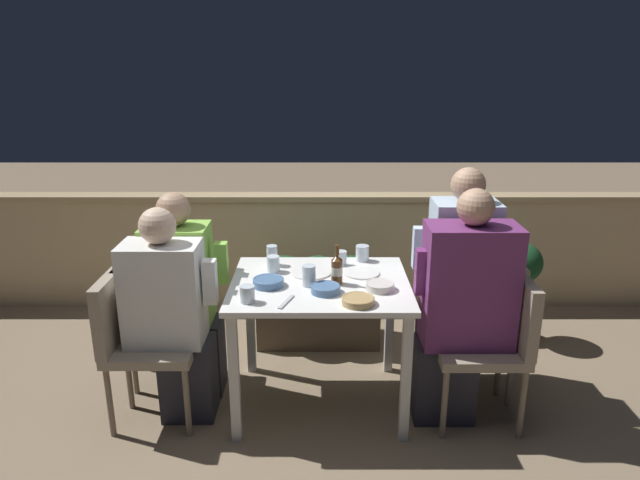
{
  "coord_description": "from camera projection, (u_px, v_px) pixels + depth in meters",
  "views": [
    {
      "loc": [
        0.0,
        -2.89,
        1.92
      ],
      "look_at": [
        0.0,
        0.06,
        0.97
      ],
      "focal_mm": 32.0,
      "sensor_mm": 36.0,
      "label": 1
    }
  ],
  "objects": [
    {
      "name": "ground_plane",
      "position": [
        320.0,
        401.0,
        3.34
      ],
      "size": [
        16.0,
        16.0,
        0.0
      ],
      "primitive_type": "plane",
      "color": "#847056"
    },
    {
      "name": "parapet_wall",
      "position": [
        320.0,
        250.0,
        4.54
      ],
      "size": [
        9.0,
        0.18,
        0.91
      ],
      "color": "tan",
      "rests_on": "ground_plane"
    },
    {
      "name": "dining_table",
      "position": [
        320.0,
        299.0,
        3.14
      ],
      "size": [
        0.97,
        0.8,
        0.75
      ],
      "color": "white",
      "rests_on": "ground_plane"
    },
    {
      "name": "planter_hedge",
      "position": [
        318.0,
        295.0,
        3.96
      ],
      "size": [
        0.84,
        0.47,
        0.62
      ],
      "color": "brown",
      "rests_on": "ground_plane"
    },
    {
      "name": "chair_left_near",
      "position": [
        136.0,
        331.0,
        3.08
      ],
      "size": [
        0.47,
        0.46,
        0.84
      ],
      "color": "gray",
      "rests_on": "ground_plane"
    },
    {
      "name": "person_white_polo",
      "position": [
        172.0,
        316.0,
        3.05
      ],
      "size": [
        0.49,
        0.26,
        1.2
      ],
      "color": "#282833",
      "rests_on": "ground_plane"
    },
    {
      "name": "chair_left_far",
      "position": [
        153.0,
        311.0,
        3.32
      ],
      "size": [
        0.47,
        0.46,
        0.84
      ],
      "color": "gray",
      "rests_on": "ground_plane"
    },
    {
      "name": "person_green_blouse",
      "position": [
        186.0,
        295.0,
        3.28
      ],
      "size": [
        0.47,
        0.26,
        1.22
      ],
      "color": "#282833",
      "rests_on": "ground_plane"
    },
    {
      "name": "chair_right_near",
      "position": [
        496.0,
        333.0,
        3.06
      ],
      "size": [
        0.47,
        0.46,
        0.84
      ],
      "color": "gray",
      "rests_on": "ground_plane"
    },
    {
      "name": "person_purple_stripe",
      "position": [
        461.0,
        309.0,
        3.01
      ],
      "size": [
        0.52,
        0.26,
        1.3
      ],
      "color": "#282833",
      "rests_on": "ground_plane"
    },
    {
      "name": "chair_right_far",
      "position": [
        486.0,
        309.0,
        3.34
      ],
      "size": [
        0.47,
        0.46,
        0.84
      ],
      "color": "gray",
      "rests_on": "ground_plane"
    },
    {
      "name": "person_blue_shirt",
      "position": [
        455.0,
        282.0,
        3.29
      ],
      "size": [
        0.47,
        0.26,
        1.35
      ],
      "color": "#282833",
      "rests_on": "ground_plane"
    },
    {
      "name": "beer_bottle",
      "position": [
        337.0,
        269.0,
        3.06
      ],
      "size": [
        0.06,
        0.06,
        0.22
      ],
      "color": "brown",
      "rests_on": "dining_table"
    },
    {
      "name": "plate_0",
      "position": [
        311.0,
        272.0,
        3.23
      ],
      "size": [
        0.23,
        0.23,
        0.01
      ],
      "color": "white",
      "rests_on": "dining_table"
    },
    {
      "name": "plate_1",
      "position": [
        361.0,
        273.0,
        3.23
      ],
      "size": [
        0.21,
        0.21,
        0.01
      ],
      "color": "white",
      "rests_on": "dining_table"
    },
    {
      "name": "bowl_0",
      "position": [
        268.0,
        282.0,
        3.04
      ],
      "size": [
        0.17,
        0.17,
        0.04
      ],
      "color": "#4C709E",
      "rests_on": "dining_table"
    },
    {
      "name": "bowl_1",
      "position": [
        358.0,
        300.0,
        2.82
      ],
      "size": [
        0.16,
        0.16,
        0.04
      ],
      "color": "tan",
      "rests_on": "dining_table"
    },
    {
      "name": "bowl_2",
      "position": [
        380.0,
        286.0,
        3.0
      ],
      "size": [
        0.15,
        0.15,
        0.04
      ],
      "color": "beige",
      "rests_on": "dining_table"
    },
    {
      "name": "bowl_3",
      "position": [
        326.0,
        288.0,
        2.96
      ],
      "size": [
        0.15,
        0.15,
        0.04
      ],
      "color": "#4C709E",
      "rests_on": "dining_table"
    },
    {
      "name": "glass_cup_0",
      "position": [
        309.0,
        276.0,
        3.04
      ],
      "size": [
        0.07,
        0.07,
        0.11
      ],
      "color": "silver",
      "rests_on": "dining_table"
    },
    {
      "name": "glass_cup_1",
      "position": [
        341.0,
        258.0,
        3.35
      ],
      "size": [
        0.06,
        0.06,
        0.09
      ],
      "color": "silver",
      "rests_on": "dining_table"
    },
    {
      "name": "glass_cup_2",
      "position": [
        272.0,
        255.0,
        3.34
      ],
      "size": [
        0.06,
        0.06,
        0.12
      ],
      "color": "silver",
      "rests_on": "dining_table"
    },
    {
      "name": "glass_cup_3",
      "position": [
        273.0,
        264.0,
        3.25
      ],
      "size": [
        0.07,
        0.07,
        0.09
      ],
      "color": "silver",
      "rests_on": "dining_table"
    },
    {
      "name": "glass_cup_4",
      "position": [
        247.0,
        294.0,
        2.84
      ],
      "size": [
        0.07,
        0.07,
        0.09
      ],
      "color": "silver",
      "rests_on": "dining_table"
    },
    {
      "name": "glass_cup_5",
      "position": [
        362.0,
        253.0,
        3.42
      ],
      "size": [
        0.08,
        0.08,
        0.09
      ],
      "color": "silver",
      "rests_on": "dining_table"
    },
    {
      "name": "fork_0",
      "position": [
        286.0,
        302.0,
        2.84
      ],
      "size": [
        0.08,
        0.17,
        0.01
      ],
      "color": "silver",
      "rests_on": "dining_table"
    },
    {
      "name": "potted_plant",
      "position": [
        517.0,
        280.0,
        3.96
      ],
      "size": [
        0.32,
        0.32,
        0.72
      ],
      "color": "#9E5638",
      "rests_on": "ground_plane"
    }
  ]
}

